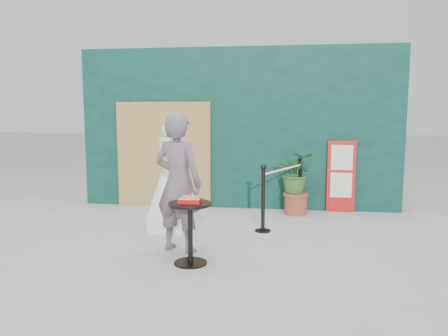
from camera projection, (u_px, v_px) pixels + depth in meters
ground at (211, 261)px, 5.34m from camera, size 60.00×60.00×0.00m
back_wall at (238, 129)px, 8.24m from camera, size 6.00×0.30×3.00m
bamboo_fence at (164, 155)px, 8.29m from camera, size 1.80×0.08×2.00m
woman at (178, 183)px, 5.64m from camera, size 0.76×0.61×1.80m
menu_board at (341, 177)px, 7.90m from camera, size 0.50×0.07×1.30m
statue at (169, 188)px, 6.65m from camera, size 0.64×0.64×1.64m
cafe_table at (190, 223)px, 5.20m from camera, size 0.52×0.52×0.75m
food_basket at (190, 200)px, 5.16m from camera, size 0.26×0.19×0.11m
planter at (296, 178)px, 7.72m from camera, size 0.66×0.57×1.12m
stanchion_barrier at (283, 192)px, 7.21m from camera, size 0.84×1.54×1.03m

